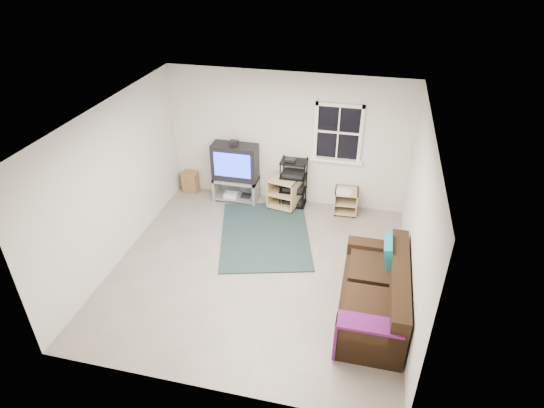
% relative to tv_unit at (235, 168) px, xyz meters
% --- Properties ---
extents(room, '(4.60, 4.62, 4.60)m').
position_rel_tv_unit_xyz_m(room, '(1.93, 0.21, 0.76)').
color(room, gray).
rests_on(room, ground).
extents(tv_unit, '(0.88, 0.44, 1.30)m').
position_rel_tv_unit_xyz_m(tv_unit, '(0.00, 0.00, 0.00)').
color(tv_unit, '#93939A').
rests_on(tv_unit, ground).
extents(av_rack, '(0.50, 0.36, 1.00)m').
position_rel_tv_unit_xyz_m(av_rack, '(1.16, 0.04, -0.27)').
color(av_rack, black).
rests_on(av_rack, ground).
extents(side_table_left, '(0.63, 0.63, 0.63)m').
position_rel_tv_unit_xyz_m(side_table_left, '(1.01, -0.00, -0.38)').
color(side_table_left, tan).
rests_on(side_table_left, ground).
extents(side_table_right, '(0.46, 0.47, 0.50)m').
position_rel_tv_unit_xyz_m(side_table_right, '(2.19, 0.03, -0.43)').
color(side_table_right, tan).
rests_on(side_table_right, ground).
extents(sofa, '(0.88, 1.99, 0.91)m').
position_rel_tv_unit_xyz_m(sofa, '(2.85, -2.62, -0.39)').
color(sofa, black).
rests_on(sofa, ground).
extents(shag_rug, '(2.06, 2.47, 0.03)m').
position_rel_tv_unit_xyz_m(shag_rug, '(0.87, -1.10, -0.70)').
color(shag_rug, black).
rests_on(shag_rug, ground).
extents(paper_bag, '(0.33, 0.23, 0.45)m').
position_rel_tv_unit_xyz_m(paper_bag, '(-1.02, 0.09, -0.49)').
color(paper_bag, olive).
rests_on(paper_bag, ground).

